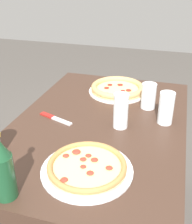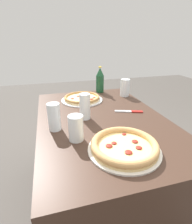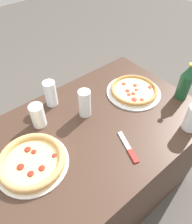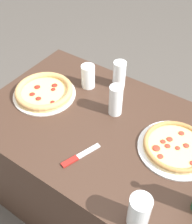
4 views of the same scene
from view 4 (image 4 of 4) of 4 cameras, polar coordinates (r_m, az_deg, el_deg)
name	(u,v)px [view 4 (image 4 of 4)]	position (r m, az deg, el deg)	size (l,w,h in m)	color
ground_plane	(100,200)	(1.91, 0.79, -17.40)	(8.00, 8.00, 0.00)	#4C4742
table	(100,168)	(1.60, 0.92, -11.27)	(1.17, 0.78, 0.72)	#3D281E
pizza_salami	(44,92)	(1.48, -10.49, 4.10)	(0.33, 0.33, 0.05)	silver
pizza_margherita	(176,146)	(1.25, 15.89, -6.75)	(0.33, 0.33, 0.04)	silver
glass_orange_juice	(88,77)	(1.49, -1.61, 7.14)	(0.07, 0.07, 0.13)	white
glass_mango_juice	(119,76)	(1.49, 4.73, 7.35)	(0.07, 0.07, 0.15)	white
glass_cola	(116,101)	(1.33, 4.01, 2.19)	(0.07, 0.07, 0.16)	white
glass_red_wine	(139,213)	(1.01, 8.71, -19.54)	(0.08, 0.08, 0.14)	white
knife	(79,156)	(1.20, -3.41, -8.94)	(0.09, 0.18, 0.01)	maroon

